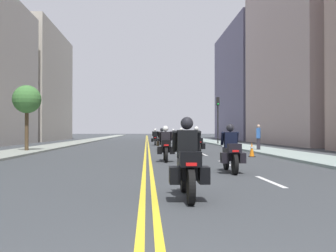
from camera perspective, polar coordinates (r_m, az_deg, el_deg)
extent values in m
plane|color=#35383C|center=(50.27, -3.11, -2.28)|extent=(264.00, 264.00, 0.00)
cube|color=gray|center=(50.88, -12.09, -2.18)|extent=(2.76, 144.00, 0.12)
cube|color=gray|center=(50.90, 5.86, -2.19)|extent=(2.76, 144.00, 0.12)
cube|color=yellow|center=(50.27, -3.25, -2.28)|extent=(0.12, 132.00, 0.01)
cube|color=yellow|center=(50.27, -2.98, -2.28)|extent=(0.12, 132.00, 0.01)
cube|color=silver|center=(10.86, 14.77, -7.90)|extent=(0.14, 2.40, 0.01)
cube|color=silver|center=(16.64, 8.37, -5.41)|extent=(0.14, 2.40, 0.01)
cube|color=silver|center=(22.54, 5.32, -4.18)|extent=(0.14, 2.40, 0.01)
cube|color=silver|center=(28.48, 3.53, -3.46)|extent=(0.14, 2.40, 0.01)
cube|color=silver|center=(34.44, 2.37, -2.99)|extent=(0.14, 2.40, 0.01)
cube|color=silver|center=(40.41, 1.55, -2.66)|extent=(0.14, 2.40, 0.01)
cube|color=silver|center=(46.39, 0.94, -2.41)|extent=(0.14, 2.40, 0.01)
cube|color=silver|center=(52.37, 0.47, -2.21)|extent=(0.14, 2.40, 0.01)
cube|color=silver|center=(58.36, 0.10, -2.06)|extent=(0.14, 2.40, 0.01)
cube|color=#2D3847|center=(43.99, 22.91, 7.78)|extent=(0.04, 16.42, 0.90)
cube|color=#2D3847|center=(45.20, 22.87, 15.01)|extent=(0.04, 16.42, 0.90)
cube|color=#AAA294|center=(59.31, -19.09, 5.65)|extent=(7.26, 18.98, 15.81)
cube|color=#2D3847|center=(60.12, -22.46, 1.80)|extent=(0.04, 15.95, 0.90)
cube|color=#2D3847|center=(60.31, -22.45, 4.55)|extent=(0.04, 15.95, 0.90)
cube|color=#2D3847|center=(60.64, -22.43, 7.28)|extent=(0.04, 15.95, 0.90)
cube|color=#2D3847|center=(61.11, -22.42, 9.97)|extent=(0.04, 15.95, 0.90)
cube|color=slate|center=(63.46, 12.55, 6.04)|extent=(8.84, 21.38, 17.65)
cube|color=#2D3847|center=(64.43, 16.36, 2.02)|extent=(0.04, 17.96, 0.90)
cube|color=#2D3847|center=(64.84, 16.35, 6.30)|extent=(0.04, 17.96, 0.90)
cube|color=#2D3847|center=(65.61, 16.33, 10.52)|extent=(0.04, 17.96, 0.90)
cylinder|color=black|center=(8.69, 2.32, -7.51)|extent=(0.12, 0.68, 0.67)
cylinder|color=black|center=(7.22, 3.37, -8.91)|extent=(0.12, 0.68, 0.67)
cube|color=silver|center=(8.66, 2.32, -5.17)|extent=(0.14, 0.32, 0.04)
cube|color=black|center=(7.92, 2.79, -6.14)|extent=(0.33, 1.14, 0.40)
cube|color=black|center=(7.24, 3.31, -4.90)|extent=(0.40, 0.36, 0.28)
cube|color=red|center=(7.06, 3.47, -5.66)|extent=(0.20, 0.03, 0.06)
cube|color=black|center=(7.47, 0.97, -7.24)|extent=(0.20, 0.44, 0.32)
cube|color=black|center=(7.52, 5.26, -7.19)|extent=(0.20, 0.44, 0.32)
cube|color=#B2C1CC|center=(8.37, 2.48, -3.24)|extent=(0.36, 0.12, 0.36)
cube|color=black|center=(7.84, 2.83, -2.66)|extent=(0.40, 0.26, 0.56)
cylinder|color=black|center=(7.97, 1.00, -2.27)|extent=(0.10, 0.28, 0.45)
cylinder|color=black|center=(8.02, 4.43, -2.26)|extent=(0.10, 0.28, 0.45)
sphere|color=black|center=(7.87, 2.80, 0.42)|extent=(0.26, 0.26, 0.26)
cylinder|color=black|center=(13.72, 8.56, -5.06)|extent=(0.13, 0.65, 0.65)
cylinder|color=black|center=(12.22, 9.83, -5.60)|extent=(0.13, 0.65, 0.65)
cube|color=silver|center=(13.70, 8.55, -3.63)|extent=(0.15, 0.32, 0.04)
cube|color=black|center=(12.95, 9.16, -4.08)|extent=(0.35, 1.17, 0.40)
cube|color=black|center=(12.27, 9.76, -3.24)|extent=(0.41, 0.37, 0.28)
cube|color=red|center=(12.08, 9.94, -3.66)|extent=(0.20, 0.04, 0.06)
cube|color=black|center=(12.46, 8.28, -4.68)|extent=(0.21, 0.45, 0.32)
cube|color=black|center=(12.57, 10.81, -4.64)|extent=(0.21, 0.45, 0.32)
cube|color=#B2C1CC|center=(13.41, 8.76, -2.34)|extent=(0.36, 0.13, 0.36)
cube|color=black|center=(12.88, 9.19, -2.05)|extent=(0.41, 0.27, 0.52)
cylinder|color=black|center=(12.99, 8.03, -1.82)|extent=(0.11, 0.28, 0.45)
cylinder|color=black|center=(13.08, 10.10, -1.81)|extent=(0.11, 0.28, 0.45)
sphere|color=black|center=(12.91, 9.16, -0.27)|extent=(0.26, 0.26, 0.26)
cylinder|color=black|center=(18.18, -0.46, -3.98)|extent=(0.13, 0.66, 0.66)
cylinder|color=black|center=(16.71, -0.27, -4.27)|extent=(0.13, 0.66, 0.66)
cube|color=silver|center=(18.16, -0.46, -2.88)|extent=(0.14, 0.32, 0.04)
cube|color=black|center=(17.43, -0.37, -3.20)|extent=(0.33, 1.12, 0.40)
cube|color=black|center=(16.76, -0.28, -2.55)|extent=(0.40, 0.36, 0.28)
cube|color=red|center=(16.58, -0.25, -2.85)|extent=(0.20, 0.03, 0.06)
cube|color=black|center=(16.99, -1.26, -3.61)|extent=(0.20, 0.44, 0.32)
cube|color=black|center=(17.01, 0.63, -3.60)|extent=(0.20, 0.44, 0.32)
cube|color=#B2C1CC|center=(17.89, -0.43, -1.92)|extent=(0.36, 0.13, 0.36)
cube|color=black|center=(17.37, -0.36, -1.70)|extent=(0.40, 0.26, 0.52)
cylinder|color=black|center=(17.51, -1.17, -1.53)|extent=(0.10, 0.28, 0.45)
cylinder|color=black|center=(17.53, 0.40, -1.53)|extent=(0.10, 0.28, 0.45)
sphere|color=white|center=(17.40, -0.37, -0.38)|extent=(0.26, 0.26, 0.26)
cylinder|color=black|center=(23.10, 3.83, -3.30)|extent=(0.16, 0.66, 0.66)
cylinder|color=black|center=(21.51, 4.61, -3.48)|extent=(0.16, 0.66, 0.66)
cube|color=silver|center=(23.09, 3.83, -2.43)|extent=(0.16, 0.33, 0.04)
cube|color=black|center=(22.29, 4.20, -2.67)|extent=(0.39, 1.25, 0.40)
cube|color=black|center=(21.57, 4.56, -2.15)|extent=(0.42, 0.38, 0.28)
cube|color=red|center=(21.38, 4.66, -2.37)|extent=(0.20, 0.04, 0.06)
cube|color=black|center=(21.77, 3.72, -2.98)|extent=(0.23, 0.45, 0.32)
cube|color=black|center=(21.87, 5.16, -2.97)|extent=(0.23, 0.45, 0.32)
cube|color=#B2C1CC|center=(22.79, 3.96, -1.67)|extent=(0.37, 0.14, 0.36)
cube|color=black|center=(22.23, 4.23, -1.45)|extent=(0.41, 0.28, 0.55)
cylinder|color=black|center=(22.33, 3.55, -1.32)|extent=(0.12, 0.29, 0.45)
cylinder|color=black|center=(22.42, 4.76, -1.32)|extent=(0.12, 0.29, 0.45)
sphere|color=white|center=(22.26, 4.21, -0.39)|extent=(0.26, 0.26, 0.26)
cylinder|color=black|center=(28.04, -0.91, -2.88)|extent=(0.15, 0.62, 0.62)
cylinder|color=black|center=(26.45, -0.91, -3.01)|extent=(0.15, 0.62, 0.62)
cube|color=silver|center=(28.03, -0.91, -2.21)|extent=(0.15, 0.33, 0.04)
cube|color=black|center=(27.24, -0.91, -2.36)|extent=(0.37, 1.23, 0.40)
cube|color=black|center=(26.51, -0.91, -1.93)|extent=(0.41, 0.38, 0.28)
cube|color=red|center=(26.32, -0.91, -2.11)|extent=(0.20, 0.04, 0.06)
cube|color=black|center=(26.76, -1.51, -2.60)|extent=(0.22, 0.45, 0.32)
cube|color=black|center=(26.76, -0.31, -2.60)|extent=(0.22, 0.45, 0.32)
cube|color=#B2C1CC|center=(27.74, -0.91, -1.54)|extent=(0.36, 0.14, 0.36)
cube|color=black|center=(27.18, -0.91, -1.39)|extent=(0.41, 0.28, 0.52)
cylinder|color=black|center=(27.33, -1.41, -1.28)|extent=(0.11, 0.28, 0.45)
cylinder|color=black|center=(27.33, -0.40, -1.28)|extent=(0.11, 0.28, 0.45)
sphere|color=black|center=(27.20, -0.91, -0.55)|extent=(0.26, 0.26, 0.26)
cylinder|color=black|center=(33.02, 1.79, -2.53)|extent=(0.14, 0.65, 0.64)
cylinder|color=black|center=(31.41, 2.13, -2.63)|extent=(0.14, 0.65, 0.64)
cube|color=silver|center=(33.01, 1.79, -1.94)|extent=(0.15, 0.32, 0.04)
cube|color=black|center=(32.21, 1.96, -2.08)|extent=(0.35, 1.24, 0.40)
cube|color=black|center=(31.48, 2.11, -1.71)|extent=(0.41, 0.37, 0.28)
cube|color=red|center=(31.29, 2.15, -1.87)|extent=(0.20, 0.04, 0.06)
cube|color=black|center=(31.69, 1.55, -2.29)|extent=(0.21, 0.44, 0.32)
cube|color=black|center=(31.76, 2.56, -2.28)|extent=(0.21, 0.44, 0.32)
cube|color=#B2C1CC|center=(32.71, 1.85, -1.40)|extent=(0.36, 0.13, 0.36)
cube|color=black|center=(32.15, 1.97, -1.24)|extent=(0.41, 0.27, 0.55)
cylinder|color=black|center=(32.27, 1.51, -1.14)|extent=(0.11, 0.28, 0.45)
cylinder|color=black|center=(32.32, 2.36, -1.14)|extent=(0.11, 0.28, 0.45)
sphere|color=white|center=(32.18, 1.96, -0.49)|extent=(0.26, 0.26, 0.26)
cylinder|color=black|center=(37.75, -1.89, -2.31)|extent=(0.15, 0.64, 0.64)
cylinder|color=black|center=(36.16, -1.90, -2.38)|extent=(0.15, 0.64, 0.64)
cube|color=silver|center=(37.74, -1.89, -1.80)|extent=(0.15, 0.32, 0.04)
cube|color=black|center=(36.95, -1.90, -1.91)|extent=(0.35, 1.21, 0.40)
cube|color=black|center=(36.23, -1.90, -1.59)|extent=(0.41, 0.37, 0.28)
cube|color=red|center=(36.04, -1.90, -1.72)|extent=(0.20, 0.04, 0.06)
cube|color=black|center=(36.48, -2.34, -2.09)|extent=(0.21, 0.45, 0.32)
cube|color=black|center=(36.47, -1.46, -2.09)|extent=(0.21, 0.45, 0.32)
cube|color=#B2C1CC|center=(37.45, -1.89, -1.32)|extent=(0.36, 0.13, 0.36)
cube|color=black|center=(36.89, -1.90, -1.21)|extent=(0.41, 0.27, 0.52)
cylinder|color=black|center=(37.04, -2.27, -1.13)|extent=(0.11, 0.28, 0.45)
cylinder|color=black|center=(37.04, -1.52, -1.13)|extent=(0.11, 0.28, 0.45)
sphere|color=white|center=(36.92, -1.90, -0.59)|extent=(0.26, 0.26, 0.26)
cylinder|color=black|center=(42.73, 0.75, -2.13)|extent=(0.17, 0.65, 0.64)
cylinder|color=black|center=(41.18, 0.79, -2.18)|extent=(0.17, 0.65, 0.64)
cube|color=silver|center=(42.72, 0.75, -1.67)|extent=(0.15, 0.33, 0.04)
cube|color=black|center=(41.95, 0.77, -1.77)|extent=(0.37, 1.19, 0.40)
cube|color=black|center=(41.24, 0.79, -1.48)|extent=(0.42, 0.38, 0.28)
cube|color=red|center=(41.06, 0.80, -1.60)|extent=(0.20, 0.04, 0.06)
cube|color=black|center=(41.48, 0.40, -1.92)|extent=(0.22, 0.45, 0.32)
cube|color=black|center=(41.49, 1.17, -1.92)|extent=(0.22, 0.45, 0.32)
cube|color=#B2C1CC|center=(42.44, 0.76, -1.25)|extent=(0.37, 0.14, 0.36)
cube|color=black|center=(41.89, 0.77, -1.14)|extent=(0.41, 0.28, 0.53)
cylinder|color=black|center=(42.03, 0.44, -1.07)|extent=(0.11, 0.29, 0.45)
cylinder|color=black|center=(42.05, 1.09, -1.07)|extent=(0.11, 0.29, 0.45)
sphere|color=white|center=(41.92, 0.77, -0.59)|extent=(0.26, 0.26, 0.26)
cube|color=black|center=(20.82, 12.26, -4.43)|extent=(0.32, 0.32, 0.03)
cone|color=orange|center=(20.80, 12.26, -3.35)|extent=(0.26, 0.26, 0.76)
cylinder|color=white|center=(20.79, 12.26, -3.10)|extent=(0.17, 0.17, 0.08)
cylinder|color=black|center=(38.27, 7.37, 0.18)|extent=(0.12, 0.12, 3.93)
cube|color=black|center=(38.38, 7.36, 3.63)|extent=(0.28, 0.28, 0.80)
sphere|color=green|center=(38.21, 7.40, 3.23)|extent=(0.18, 0.18, 0.18)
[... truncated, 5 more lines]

